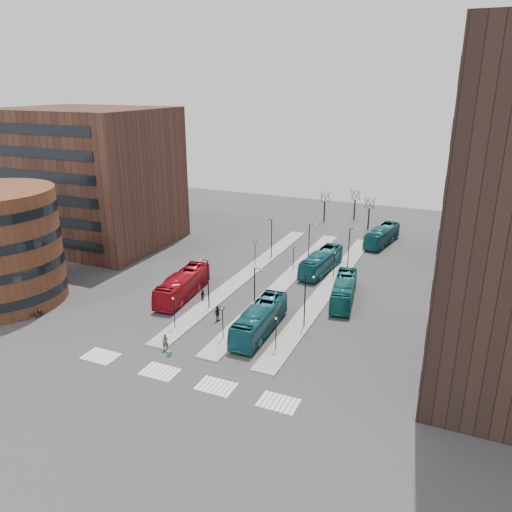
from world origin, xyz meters
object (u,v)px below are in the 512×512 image
at_px(teal_bus_c, 344,290).
at_px(bicycle_far, 35,313).
at_px(teal_bus_a, 260,319).
at_px(bicycle_near, 31,315).
at_px(commuter_a, 203,295).
at_px(commuter_b, 217,313).
at_px(teal_bus_b, 321,262).
at_px(teal_bus_d, 382,236).
at_px(traveller, 165,342).
at_px(suitcase, 169,353).
at_px(red_bus, 183,285).
at_px(commuter_c, 241,326).
at_px(bicycle_mid, 38,311).

height_order(teal_bus_c, bicycle_far, teal_bus_c).
xyz_separation_m(teal_bus_a, bicycle_near, (-25.54, -7.48, -1.13)).
xyz_separation_m(commuter_a, commuter_b, (4.22, -4.09, 0.18)).
xyz_separation_m(teal_bus_b, bicycle_near, (-26.36, -27.84, -1.09)).
xyz_separation_m(teal_bus_b, teal_bus_c, (5.50, -8.65, -0.06)).
distance_m(teal_bus_c, commuter_b, 16.21).
relative_size(teal_bus_d, commuter_b, 5.76).
bearing_deg(commuter_b, teal_bus_b, -3.00).
bearing_deg(teal_bus_b, teal_bus_c, -51.82).
bearing_deg(traveller, teal_bus_a, 20.23).
xyz_separation_m(teal_bus_a, bicycle_far, (-25.54, -6.89, -1.12)).
height_order(teal_bus_d, commuter_a, teal_bus_d).
height_order(traveller, bicycle_far, traveller).
height_order(suitcase, bicycle_near, bicycle_near).
height_order(suitcase, teal_bus_d, teal_bus_d).
bearing_deg(suitcase, traveller, 124.23).
xyz_separation_m(red_bus, traveller, (5.45, -12.22, -0.67)).
bearing_deg(bicycle_near, commuter_a, -64.79).
bearing_deg(suitcase, teal_bus_c, 44.23).
height_order(teal_bus_a, teal_bus_c, teal_bus_a).
bearing_deg(commuter_c, red_bus, -120.46).
relative_size(red_bus, teal_bus_a, 1.01).
distance_m(teal_bus_c, bicycle_far, 36.91).
bearing_deg(bicycle_near, teal_bus_c, -71.34).
distance_m(teal_bus_a, traveller, 10.34).
xyz_separation_m(red_bus, teal_bus_d, (19.08, 32.11, -0.07)).
bearing_deg(teal_bus_a, teal_bus_d, 78.58).
bearing_deg(commuter_b, suitcase, -170.65).
bearing_deg(teal_bus_a, bicycle_near, -165.25).
distance_m(traveller, commuter_c, 8.45).
bearing_deg(teal_bus_c, commuter_b, -145.54).
bearing_deg(commuter_c, traveller, -41.97).
bearing_deg(teal_bus_d, commuter_a, -107.01).
bearing_deg(suitcase, commuter_a, 91.38).
xyz_separation_m(teal_bus_c, commuter_c, (-8.19, -12.54, -0.68)).
bearing_deg(bicycle_mid, teal_bus_a, -71.49).
relative_size(traveller, commuter_b, 0.97).
bearing_deg(bicycle_mid, teal_bus_b, -40.19).
bearing_deg(commuter_b, teal_bus_a, -81.76).
height_order(teal_bus_b, commuter_a, teal_bus_b).
distance_m(traveller, commuter_b, 8.18).
xyz_separation_m(teal_bus_a, traveller, (-7.22, -7.37, -0.65)).
height_order(suitcase, bicycle_mid, bicycle_mid).
xyz_separation_m(red_bus, teal_bus_b, (13.49, 15.51, -0.06)).
height_order(red_bus, teal_bus_b, red_bus).
bearing_deg(commuter_b, bicycle_mid, 124.20).
distance_m(suitcase, commuter_c, 8.62).
relative_size(red_bus, traveller, 6.24).
distance_m(teal_bus_b, traveller, 28.88).
relative_size(teal_bus_c, traveller, 5.77).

